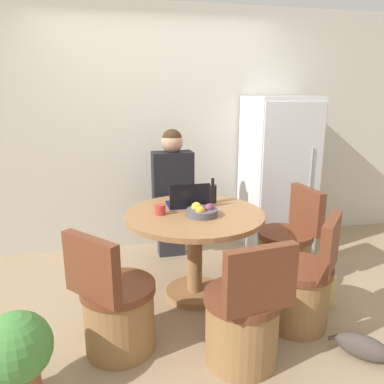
{
  "coord_description": "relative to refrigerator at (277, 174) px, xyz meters",
  "views": [
    {
      "loc": [
        -0.59,
        -2.69,
        1.71
      ],
      "look_at": [
        0.1,
        0.25,
        0.9
      ],
      "focal_mm": 35.0,
      "sensor_mm": 36.0,
      "label": 1
    }
  ],
  "objects": [
    {
      "name": "handbag",
      "position": [
        -0.21,
        -1.24,
        -0.71
      ],
      "size": [
        0.3,
        0.14,
        0.26
      ],
      "color": "tan",
      "rests_on": "ground_plane"
    },
    {
      "name": "chair_near_camera",
      "position": [
        -1.03,
        -1.75,
        -0.55
      ],
      "size": [
        0.5,
        0.51,
        0.88
      ],
      "rotation": [
        0.0,
        0.0,
        -3.02
      ],
      "color": "olive",
      "rests_on": "ground_plane"
    },
    {
      "name": "person_seated",
      "position": [
        -1.19,
        -0.07,
        -0.08
      ],
      "size": [
        0.4,
        0.37,
        1.37
      ],
      "rotation": [
        0.0,
        0.0,
        3.14
      ],
      "color": "#2D2D38",
      "rests_on": "ground_plane"
    },
    {
      "name": "dining_table",
      "position": [
        -1.14,
        -0.87,
        -0.27
      ],
      "size": [
        1.15,
        1.15,
        0.75
      ],
      "color": "olive",
      "rests_on": "ground_plane"
    },
    {
      "name": "laptop",
      "position": [
        -1.16,
        -0.68,
        -0.04
      ],
      "size": [
        0.35,
        0.24,
        0.22
      ],
      "rotation": [
        0.0,
        0.0,
        3.14
      ],
      "color": "#141947",
      "rests_on": "dining_table"
    },
    {
      "name": "chair_near_right_corner",
      "position": [
        -0.48,
        -1.46,
        -0.55
      ],
      "size": [
        0.57,
        0.57,
        0.88
      ],
      "rotation": [
        0.0,
        0.0,
        -2.3
      ],
      "color": "olive",
      "rests_on": "ground_plane"
    },
    {
      "name": "fruit_bowl",
      "position": [
        -1.11,
        -0.96,
        -0.05
      ],
      "size": [
        0.25,
        0.25,
        0.1
      ],
      "color": "#4C4C56",
      "rests_on": "dining_table"
    },
    {
      "name": "cat",
      "position": [
        -0.24,
        -1.92,
        -0.74
      ],
      "size": [
        0.34,
        0.37,
        0.17
      ],
      "rotation": [
        0.0,
        0.0,
        5.44
      ],
      "color": "#473D38",
      "rests_on": "ground_plane"
    },
    {
      "name": "chair_near_left_corner",
      "position": [
        -1.82,
        -1.45,
        -0.55
      ],
      "size": [
        0.57,
        0.57,
        0.88
      ],
      "rotation": [
        0.0,
        0.0,
        2.28
      ],
      "color": "olive",
      "rests_on": "ground_plane"
    },
    {
      "name": "coffee_cup",
      "position": [
        -1.42,
        -0.85,
        -0.04
      ],
      "size": [
        0.08,
        0.08,
        0.08
      ],
      "color": "#B2332D",
      "rests_on": "dining_table"
    },
    {
      "name": "potted_plant",
      "position": [
        -2.37,
        -1.77,
        -0.52
      ],
      "size": [
        0.4,
        0.4,
        0.55
      ],
      "color": "#935638",
      "rests_on": "ground_plane"
    },
    {
      "name": "refrigerator",
      "position": [
        0.0,
        0.0,
        0.0
      ],
      "size": [
        0.68,
        0.69,
        1.67
      ],
      "color": "silver",
      "rests_on": "ground_plane"
    },
    {
      "name": "wall_back",
      "position": [
        -1.24,
        0.39,
        0.46
      ],
      "size": [
        7.0,
        0.06,
        2.6
      ],
      "color": "beige",
      "rests_on": "ground_plane"
    },
    {
      "name": "bottle",
      "position": [
        -0.92,
        -0.62,
        0.0
      ],
      "size": [
        0.07,
        0.07,
        0.22
      ],
      "color": "black",
      "rests_on": "dining_table"
    },
    {
      "name": "chair_right_side",
      "position": [
        -0.26,
        -0.8,
        -0.55
      ],
      "size": [
        0.5,
        0.5,
        0.88
      ],
      "rotation": [
        0.0,
        0.0,
        -1.5
      ],
      "color": "olive",
      "rests_on": "ground_plane"
    },
    {
      "name": "ground_plane",
      "position": [
        -1.24,
        -1.02,
        -0.84
      ],
      "size": [
        12.0,
        12.0,
        0.0
      ],
      "primitive_type": "plane",
      "color": "#9E8466"
    }
  ]
}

